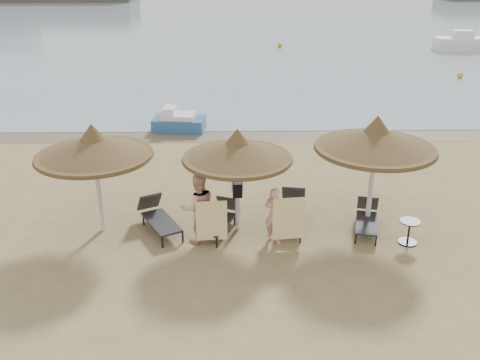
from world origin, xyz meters
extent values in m
plane|color=#9B8654|center=(0.00, 0.00, 0.00)|extent=(160.00, 160.00, 0.00)
cube|color=brown|center=(0.00, 9.40, 0.00)|extent=(200.00, 1.60, 0.01)
cube|color=white|center=(18.00, 30.00, 0.50)|extent=(4.00, 1.60, 1.00)
cube|color=white|center=(18.00, 30.00, 1.25)|extent=(1.50, 1.00, 0.60)
cylinder|color=silver|center=(-3.41, 1.33, 1.11)|extent=(0.13, 0.13, 2.23)
cone|color=brown|center=(-3.41, 1.33, 2.46)|extent=(3.07, 3.07, 0.58)
cone|color=brown|center=(-3.41, 1.33, 2.81)|extent=(0.74, 0.74, 0.48)
cylinder|color=brown|center=(-3.41, 1.33, 2.18)|extent=(3.01, 3.01, 0.11)
cylinder|color=silver|center=(0.30, 1.33, 1.06)|extent=(0.12, 0.12, 2.12)
cone|color=brown|center=(0.30, 1.33, 2.34)|extent=(2.92, 2.92, 0.55)
cone|color=brown|center=(0.30, 1.33, 2.67)|extent=(0.71, 0.71, 0.45)
cylinder|color=brown|center=(0.30, 1.33, 2.08)|extent=(2.87, 2.87, 0.10)
cylinder|color=silver|center=(3.92, 1.45, 1.17)|extent=(0.13, 0.13, 2.33)
cone|color=brown|center=(3.92, 1.45, 2.58)|extent=(3.22, 3.22, 0.61)
cone|color=brown|center=(3.92, 1.45, 2.94)|extent=(0.78, 0.78, 0.50)
cylinder|color=brown|center=(3.92, 1.45, 2.29)|extent=(3.16, 3.16, 0.11)
cylinder|color=black|center=(-1.66, 0.35, 0.14)|extent=(0.05, 0.05, 0.29)
cylinder|color=black|center=(-1.15, 0.62, 0.14)|extent=(0.05, 0.05, 0.29)
cylinder|color=black|center=(-2.33, 1.61, 0.14)|extent=(0.05, 0.05, 0.29)
cylinder|color=black|center=(-1.83, 1.88, 0.14)|extent=(0.05, 0.05, 0.29)
cube|color=black|center=(-1.77, 1.16, 0.32)|extent=(1.28, 1.65, 0.06)
cube|color=black|center=(-2.19, 1.95, 0.56)|extent=(0.76, 0.68, 0.58)
cylinder|color=black|center=(-0.75, 0.51, 0.13)|extent=(0.05, 0.05, 0.27)
cylinder|color=black|center=(-0.25, 0.32, 0.13)|extent=(0.05, 0.05, 0.27)
cylinder|color=black|center=(-0.28, 1.75, 0.13)|extent=(0.05, 0.05, 0.27)
cylinder|color=black|center=(0.22, 1.56, 0.13)|extent=(0.05, 0.05, 0.27)
cube|color=black|center=(-0.25, 1.08, 0.29)|extent=(1.05, 1.54, 0.06)
cube|color=black|center=(0.05, 1.86, 0.52)|extent=(0.69, 0.58, 0.54)
cylinder|color=black|center=(1.34, 0.63, 0.15)|extent=(0.05, 0.05, 0.30)
cylinder|color=black|center=(1.93, 0.52, 0.15)|extent=(0.05, 0.05, 0.30)
cylinder|color=black|center=(1.60, 2.10, 0.15)|extent=(0.05, 0.05, 0.30)
cylinder|color=black|center=(2.19, 2.00, 0.15)|extent=(0.05, 0.05, 0.30)
cube|color=black|center=(1.77, 1.37, 0.33)|extent=(0.93, 1.69, 0.06)
cube|color=black|center=(1.94, 2.29, 0.59)|extent=(0.73, 0.56, 0.61)
cylinder|color=black|center=(3.38, 0.45, 0.13)|extent=(0.05, 0.05, 0.26)
cylinder|color=black|center=(3.88, 0.33, 0.13)|extent=(0.05, 0.05, 0.26)
cylinder|color=black|center=(3.69, 1.70, 0.13)|extent=(0.05, 0.05, 0.26)
cylinder|color=black|center=(4.19, 1.58, 0.13)|extent=(0.05, 0.05, 0.26)
cube|color=black|center=(3.79, 1.06, 0.29)|extent=(0.89, 1.48, 0.06)
cube|color=black|center=(3.99, 1.85, 0.51)|extent=(0.65, 0.52, 0.52)
cylinder|color=black|center=(4.76, 0.48, 0.02)|extent=(0.50, 0.50, 0.04)
cylinder|color=black|center=(4.76, 0.48, 0.32)|extent=(0.05, 0.05, 0.60)
cylinder|color=black|center=(4.76, 0.48, 0.63)|extent=(0.53, 0.53, 0.03)
imported|color=#DFA28B|center=(-0.72, 0.70, 1.11)|extent=(1.17, 0.93, 2.23)
imported|color=#DFA28B|center=(1.24, 0.60, 0.90)|extent=(0.99, 0.91, 1.80)
cube|color=yellow|center=(-0.37, 0.35, 0.76)|extent=(0.79, 0.07, 1.11)
cube|color=yellow|center=(1.59, 0.35, 0.81)|extent=(0.83, 0.12, 1.17)
cube|color=white|center=(0.30, 1.51, 1.24)|extent=(0.31, 0.21, 0.38)
cube|color=black|center=(0.30, 1.17, 1.20)|extent=(0.26, 0.12, 0.36)
cube|color=#2B5A8E|center=(-2.07, 10.30, 0.27)|extent=(2.28, 1.50, 0.54)
cube|color=white|center=(-2.07, 10.30, 0.61)|extent=(1.48, 1.22, 0.25)
cube|color=white|center=(-2.46, 10.34, 0.83)|extent=(0.58, 0.93, 0.34)
sphere|color=gold|center=(4.13, 31.75, 0.20)|extent=(0.40, 0.40, 0.40)
sphere|color=gold|center=(14.07, 20.26, 0.18)|extent=(0.36, 0.36, 0.36)
camera|label=1|loc=(0.12, -11.72, 7.04)|focal=40.00mm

